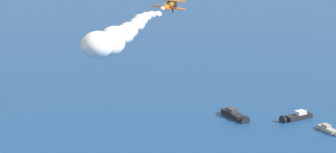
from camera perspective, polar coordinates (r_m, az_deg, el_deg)
motorboat_inshore at (r=174.06m, az=11.85°, el=-3.75°), size 10.35×3.80×2.93m
motorboat_offshore at (r=166.50m, az=14.99°, el=-4.90°), size 3.51×7.96×2.24m
motorboat_trailing at (r=172.43m, az=6.42°, el=-3.67°), size 4.46×11.10×3.13m
biplane_lead at (r=128.74m, az=0.04°, el=6.69°), size 6.72×6.48×3.61m
smoke_trail_lead at (r=97.43m, az=-4.90°, el=3.75°), size 32.75×26.84×4.76m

